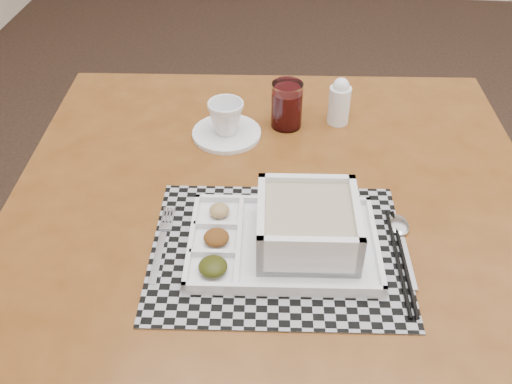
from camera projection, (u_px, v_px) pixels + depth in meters
floor at (475, 264)px, 1.98m from camera, size 5.00×5.00×0.00m
dining_table at (275, 236)px, 1.11m from camera, size 1.08×1.08×0.76m
placemat at (278, 250)px, 0.97m from camera, size 0.45×0.36×0.00m
serving_tray at (298, 232)px, 0.96m from camera, size 0.33×0.24×0.09m
fork at (163, 242)px, 0.98m from camera, size 0.03×0.19×0.00m
spoon at (400, 230)px, 1.00m from camera, size 0.04×0.18×0.01m
chopsticks at (401, 260)px, 0.95m from camera, size 0.03×0.24×0.01m
saucer at (227, 133)px, 1.24m from camera, size 0.15×0.15×0.01m
cup at (226, 117)px, 1.21m from camera, size 0.10×0.10×0.07m
juice_glass at (287, 107)px, 1.24m from camera, size 0.07×0.07×0.10m
creamer_bottle at (339, 102)px, 1.25m from camera, size 0.05×0.05×0.11m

